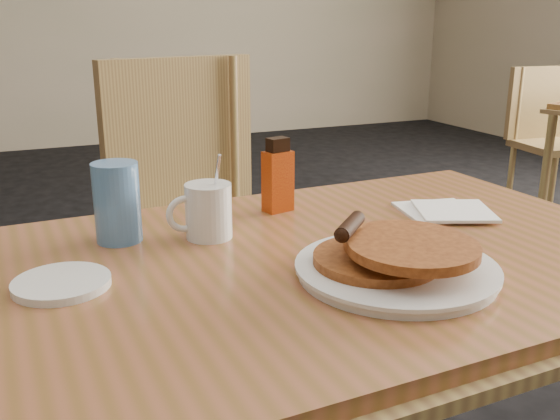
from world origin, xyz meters
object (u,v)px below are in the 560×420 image
object	(u,v)px
main_table	(332,275)
syrup_bottle	(278,178)
chair_main_far	(193,210)
pancake_plate	(397,261)
chair_neighbor_far	(546,128)
blue_tumbler	(117,202)
coffee_mug	(207,210)

from	to	relation	value
main_table	syrup_bottle	xyz separation A→B (m)	(0.01, 0.25, 0.11)
chair_main_far	pancake_plate	xyz separation A→B (m)	(0.07, -0.89, 0.16)
main_table	chair_neighbor_far	distance (m)	3.05
pancake_plate	blue_tumbler	distance (m)	0.49
chair_neighbor_far	syrup_bottle	world-z (taller)	syrup_bottle
main_table	coffee_mug	size ratio (longest dim) A/B	7.77
chair_neighbor_far	syrup_bottle	distance (m)	2.91
syrup_bottle	blue_tumbler	size ratio (longest dim) A/B	1.07
blue_tumbler	syrup_bottle	bearing A→B (deg)	8.93
chair_neighbor_far	blue_tumbler	distance (m)	3.21
chair_main_far	blue_tumbler	bearing A→B (deg)	-130.43
chair_neighbor_far	blue_tumbler	xyz separation A→B (m)	(-2.74, -1.65, 0.31)
chair_neighbor_far	coffee_mug	size ratio (longest dim) A/B	5.53
chair_neighbor_far	coffee_mug	distance (m)	3.11
syrup_bottle	coffee_mug	bearing A→B (deg)	-164.15
coffee_mug	syrup_bottle	xyz separation A→B (m)	(0.18, 0.10, 0.02)
chair_main_far	blue_tumbler	xyz separation A→B (m)	(-0.29, -0.56, 0.21)
coffee_mug	syrup_bottle	distance (m)	0.21
main_table	blue_tumbler	size ratio (longest dim) A/B	8.55
main_table	chair_main_far	xyz separation A→B (m)	(-0.03, 0.76, -0.09)
pancake_plate	syrup_bottle	size ratio (longest dim) A/B	2.06
coffee_mug	pancake_plate	bearing A→B (deg)	-34.49
chair_main_far	chair_neighbor_far	world-z (taller)	chair_main_far
main_table	pancake_plate	bearing A→B (deg)	-73.22
chair_main_far	syrup_bottle	size ratio (longest dim) A/B	6.81
blue_tumbler	main_table	bearing A→B (deg)	-31.73
main_table	chair_neighbor_far	size ratio (longest dim) A/B	1.40
pancake_plate	blue_tumbler	xyz separation A→B (m)	(-0.36, 0.33, 0.05)
main_table	pancake_plate	distance (m)	0.15
pancake_plate	coffee_mug	distance (m)	0.35
chair_neighbor_far	coffee_mug	bearing A→B (deg)	-140.04
chair_main_far	coffee_mug	bearing A→B (deg)	-116.29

